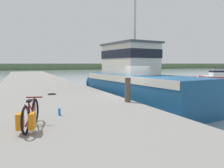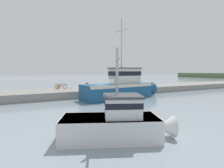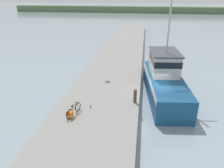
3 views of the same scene
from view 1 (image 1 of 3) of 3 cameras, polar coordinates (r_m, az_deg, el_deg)
name	(u,v)px [view 1 (image 1 of 3)]	position (r m, az deg, el deg)	size (l,w,h in m)	color
ground_plane	(139,112)	(11.98, 7.09, -7.39)	(320.00, 320.00, 0.00)	#84939E
dock_pier	(59,111)	(10.44, -13.79, -6.74)	(6.20, 80.00, 0.95)	gray
far_shoreline	(103,66)	(100.70, -2.27, 4.61)	(180.00, 5.00, 2.61)	#567047
fishing_boat_main	(134,80)	(14.06, 5.83, 0.95)	(3.90, 11.23, 10.22)	navy
boat_white_moored	(220,76)	(37.78, 26.34, 1.83)	(7.52, 4.23, 1.89)	#AD231E
boat_green_anchored	(131,71)	(55.83, 4.96, 3.43)	(5.21, 4.00, 2.13)	#236BB2
bicycle_touring	(29,116)	(5.99, -20.78, -7.88)	(0.71, 1.70, 0.77)	black
mooring_post	(128,90)	(9.61, 4.12, -1.53)	(0.25, 0.25, 1.07)	#51473D
hose_coil	(52,94)	(12.37, -15.43, -2.56)	(0.46, 0.46, 0.04)	black
water_bottle_on_curb	(59,112)	(7.37, -13.58, -7.10)	(0.08, 0.08, 0.23)	blue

